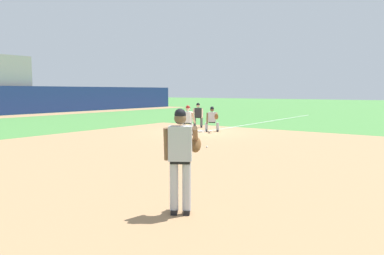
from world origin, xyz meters
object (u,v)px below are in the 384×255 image
(pitcher, at_px, (181,155))
(umpire, at_px, (198,114))
(first_base_bag, at_px, (201,131))
(first_baseman, at_px, (212,118))
(baseball, at_px, (207,147))
(baserunner, at_px, (188,119))

(pitcher, bearing_deg, umpire, 33.54)
(first_base_bag, distance_m, first_baseman, 0.95)
(first_base_bag, bearing_deg, baseball, -143.48)
(baserunner, bearing_deg, umpire, 27.25)
(first_base_bag, relative_size, baserunner, 0.26)
(baseball, bearing_deg, baserunner, 46.37)
(baseball, xyz_separation_m, baserunner, (2.83, 2.97, 0.76))
(umpire, bearing_deg, first_baseman, -126.88)
(first_baseman, xyz_separation_m, umpire, (1.43, 1.91, 0.06))
(first_baseman, height_order, umpire, umpire)
(first_base_bag, xyz_separation_m, umpire, (1.98, 1.56, 0.75))
(pitcher, relative_size, first_baseman, 1.39)
(baseball, bearing_deg, umpire, 37.08)
(first_base_bag, relative_size, baseball, 5.14)
(first_base_bag, height_order, baserunner, baserunner)
(baseball, height_order, pitcher, pitcher)
(baserunner, distance_m, umpire, 3.88)
(pitcher, height_order, first_baseman, pitcher)
(first_base_bag, height_order, umpire, umpire)
(baserunner, bearing_deg, first_baseman, -3.59)
(baseball, height_order, first_baseman, first_baseman)
(baserunner, bearing_deg, baseball, -133.63)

